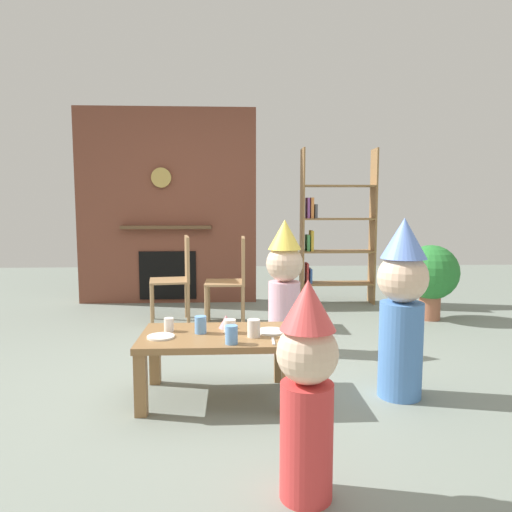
{
  "coord_description": "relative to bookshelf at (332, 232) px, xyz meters",
  "views": [
    {
      "loc": [
        -0.03,
        -3.35,
        1.22
      ],
      "look_at": [
        0.15,
        0.4,
        0.81
      ],
      "focal_mm": 33.16,
      "sensor_mm": 36.0,
      "label": 1
    }
  ],
  "objects": [
    {
      "name": "ground_plane",
      "position": [
        -1.19,
        -2.4,
        -0.9
      ],
      "size": [
        12.0,
        12.0,
        0.0
      ],
      "primitive_type": "plane",
      "color": "gray"
    },
    {
      "name": "brick_fireplace_feature",
      "position": [
        -2.04,
        0.2,
        0.3
      ],
      "size": [
        2.2,
        0.28,
        2.4
      ],
      "color": "brown",
      "rests_on": "ground_plane"
    },
    {
      "name": "bookshelf",
      "position": [
        0.0,
        0.0,
        0.0
      ],
      "size": [
        0.9,
        0.28,
        1.9
      ],
      "color": "olive",
      "rests_on": "ground_plane"
    },
    {
      "name": "coffee_table",
      "position": [
        -1.33,
        -2.84,
        -0.55
      ],
      "size": [
        0.95,
        0.59,
        0.41
      ],
      "color": "olive",
      "rests_on": "ground_plane"
    },
    {
      "name": "paper_cup_near_left",
      "position": [
        -1.23,
        -3.06,
        -0.43
      ],
      "size": [
        0.07,
        0.07,
        0.11
      ],
      "primitive_type": "cylinder",
      "color": "#669EE0",
      "rests_on": "coffee_table"
    },
    {
      "name": "paper_cup_near_right",
      "position": [
        -1.24,
        -2.82,
        -0.44
      ],
      "size": [
        0.08,
        0.08,
        0.09
      ],
      "primitive_type": "cylinder",
      "color": "silver",
      "rests_on": "coffee_table"
    },
    {
      "name": "paper_cup_center",
      "position": [
        -1.1,
        -2.92,
        -0.43
      ],
      "size": [
        0.08,
        0.08,
        0.11
      ],
      "primitive_type": "cylinder",
      "color": "silver",
      "rests_on": "coffee_table"
    },
    {
      "name": "paper_cup_far_left",
      "position": [
        -1.64,
        -2.76,
        -0.44
      ],
      "size": [
        0.06,
        0.06,
        0.09
      ],
      "primitive_type": "cylinder",
      "color": "silver",
      "rests_on": "coffee_table"
    },
    {
      "name": "paper_cup_far_right",
      "position": [
        -1.43,
        -2.82,
        -0.43
      ],
      "size": [
        0.07,
        0.07,
        0.11
      ],
      "primitive_type": "cylinder",
      "color": "#669EE0",
      "rests_on": "coffee_table"
    },
    {
      "name": "paper_plate_front",
      "position": [
        -1.67,
        -2.91,
        -0.48
      ],
      "size": [
        0.17,
        0.17,
        0.01
      ],
      "primitive_type": "cylinder",
      "color": "white",
      "rests_on": "coffee_table"
    },
    {
      "name": "paper_plate_rear",
      "position": [
        -0.98,
        -2.82,
        -0.48
      ],
      "size": [
        0.19,
        0.19,
        0.01
      ],
      "primitive_type": "cylinder",
      "color": "white",
      "rests_on": "coffee_table"
    },
    {
      "name": "birthday_cake_slice",
      "position": [
        -1.27,
        -2.7,
        -0.44
      ],
      "size": [
        0.1,
        0.1,
        0.09
      ],
      "primitive_type": "cone",
      "color": "pink",
      "rests_on": "coffee_table"
    },
    {
      "name": "table_fork",
      "position": [
        -0.99,
        -3.02,
        -0.48
      ],
      "size": [
        0.02,
        0.15,
        0.01
      ],
      "primitive_type": "cube",
      "rotation": [
        0.0,
        0.0,
        1.54
      ],
      "color": "silver",
      "rests_on": "coffee_table"
    },
    {
      "name": "child_with_cone_hat",
      "position": [
        -0.92,
        -3.9,
        -0.41
      ],
      "size": [
        0.26,
        0.26,
        0.93
      ],
      "rotation": [
        0.0,
        0.0,
        1.94
      ],
      "color": "#D13838",
      "rests_on": "ground_plane"
    },
    {
      "name": "child_in_pink",
      "position": [
        -0.16,
        -2.88,
        -0.29
      ],
      "size": [
        0.32,
        0.32,
        1.14
      ],
      "rotation": [
        0.0,
        0.0,
        3.11
      ],
      "color": "#4C7FC6",
      "rests_on": "ground_plane"
    },
    {
      "name": "child_by_the_chairs",
      "position": [
        -0.8,
        -1.91,
        -0.31
      ],
      "size": [
        0.31,
        0.31,
        1.1
      ],
      "rotation": [
        0.0,
        0.0,
        -2.09
      ],
      "color": "#EAB2C6",
      "rests_on": "ground_plane"
    },
    {
      "name": "dining_chair_left",
      "position": [
        -1.79,
        -0.86,
        -0.38
      ],
      "size": [
        0.46,
        0.46,
        0.9
      ],
      "rotation": [
        0.0,
        0.0,
        3.29
      ],
      "color": "#9E7A51",
      "rests_on": "ground_plane"
    },
    {
      "name": "dining_chair_middle",
      "position": [
        -1.21,
        -1.03,
        -0.38
      ],
      "size": [
        0.4,
        0.4,
        0.9
      ],
      "rotation": [
        0.0,
        0.0,
        3.13
      ],
      "color": "#9E7A51",
      "rests_on": "ground_plane"
    },
    {
      "name": "potted_plant_tall",
      "position": [
        0.88,
        -0.88,
        -0.41
      ],
      "size": [
        0.58,
        0.58,
        0.8
      ],
      "color": "#9E5B42",
      "rests_on": "ground_plane"
    }
  ]
}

